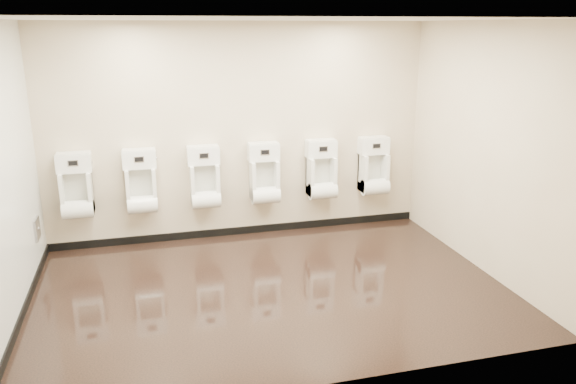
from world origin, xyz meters
name	(u,v)px	position (x,y,z in m)	size (l,w,h in m)	color
ground	(271,289)	(0.00, 0.00, 0.00)	(5.00, 3.50, 0.00)	black
ceiling	(269,19)	(0.00, 0.00, 2.80)	(5.00, 3.50, 0.00)	silver
back_wall	(240,133)	(0.00, 1.75, 1.40)	(5.00, 0.02, 2.80)	beige
front_wall	(325,219)	(0.00, -1.75, 1.40)	(5.00, 0.02, 2.80)	beige
left_wall	(1,180)	(-2.50, 0.00, 1.40)	(0.02, 3.50, 2.80)	beige
right_wall	(487,150)	(2.50, 0.00, 1.40)	(0.02, 3.50, 2.80)	beige
tile_overlay_left	(1,180)	(-2.50, 0.00, 1.40)	(0.01, 3.50, 2.80)	silver
skirting_back	(242,230)	(0.00, 1.74, 0.05)	(5.00, 0.02, 0.10)	black
skirting_left	(22,314)	(-2.49, 0.00, 0.05)	(0.02, 3.50, 0.10)	black
access_panel	(37,229)	(-2.48, 1.20, 0.50)	(0.04, 0.25, 0.25)	#9E9EA3
urinal_0	(77,190)	(-2.06, 1.61, 0.81)	(0.42, 0.32, 0.78)	white
urinal_1	(141,186)	(-1.29, 1.61, 0.81)	(0.42, 0.32, 0.78)	white
urinal_2	(205,182)	(-0.50, 1.61, 0.81)	(0.42, 0.32, 0.78)	white
urinal_3	(264,178)	(0.29, 1.61, 0.81)	(0.42, 0.32, 0.78)	white
urinal_4	(322,174)	(1.08, 1.61, 0.81)	(0.42, 0.32, 0.78)	white
urinal_5	(374,170)	(1.85, 1.61, 0.81)	(0.42, 0.32, 0.78)	white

